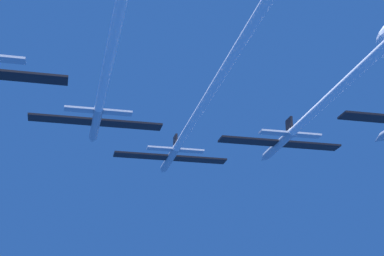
% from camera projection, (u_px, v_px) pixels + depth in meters
% --- Properties ---
extents(jet_lead, '(18.53, 78.23, 3.07)m').
position_uv_depth(jet_lead, '(207.00, 98.00, 77.69)').
color(jet_lead, '#B2BAC6').
extents(jet_left_wing, '(18.53, 69.23, 3.07)m').
position_uv_depth(jet_left_wing, '(110.00, 54.00, 66.95)').
color(jet_left_wing, '#B2BAC6').
extents(jet_right_wing, '(18.53, 71.17, 3.07)m').
position_uv_depth(jet_right_wing, '(345.00, 83.00, 71.54)').
color(jet_right_wing, '#B2BAC6').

